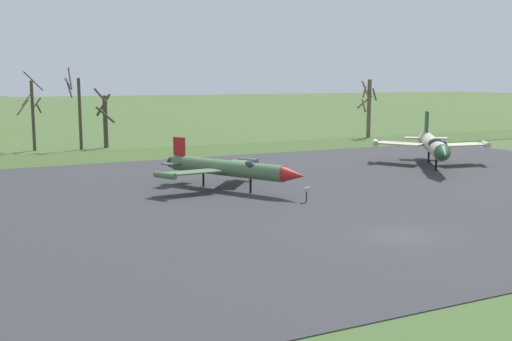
# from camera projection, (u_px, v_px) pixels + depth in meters

# --- Properties ---
(ground_plane) EXTENTS (600.00, 600.00, 0.00)m
(ground_plane) POSITION_uv_depth(u_px,v_px,m) (401.00, 236.00, 34.34)
(ground_plane) COLOR #425B2D
(asphalt_apron) EXTENTS (78.15, 46.74, 0.05)m
(asphalt_apron) POSITION_uv_depth(u_px,v_px,m) (281.00, 194.00, 46.76)
(asphalt_apron) COLOR #333335
(asphalt_apron) RESTS_ON ground
(grass_verge_strip) EXTENTS (138.15, 12.00, 0.06)m
(grass_verge_strip) POSITION_uv_depth(u_px,v_px,m) (162.00, 153.00, 72.78)
(grass_verge_strip) COLOR #3C5427
(grass_verge_strip) RESTS_ON ground
(jet_fighter_front_left) EXTENTS (12.53, 14.30, 5.27)m
(jet_fighter_front_left) POSITION_uv_depth(u_px,v_px,m) (433.00, 145.00, 60.93)
(jet_fighter_front_left) COLOR #B7B293
(jet_fighter_front_left) RESTS_ON ground
(jet_fighter_front_right) EXTENTS (10.42, 12.28, 3.95)m
(jet_fighter_front_right) POSITION_uv_depth(u_px,v_px,m) (230.00, 168.00, 48.14)
(jet_fighter_front_right) COLOR #4C6B47
(jet_fighter_front_right) RESTS_ON ground
(info_placard_front_right) EXTENTS (0.49, 0.31, 1.14)m
(info_placard_front_right) POSITION_uv_depth(u_px,v_px,m) (306.00, 193.00, 43.64)
(info_placard_front_right) COLOR black
(info_placard_front_right) RESTS_ON ground
(bare_tree_far_left) EXTENTS (3.15, 3.16, 9.67)m
(bare_tree_far_left) POSITION_uv_depth(u_px,v_px,m) (33.00, 113.00, 74.88)
(bare_tree_far_left) COLOR #42382D
(bare_tree_far_left) RESTS_ON ground
(bare_tree_left_of_center) EXTENTS (1.69, 2.66, 10.17)m
(bare_tree_left_of_center) POSITION_uv_depth(u_px,v_px,m) (78.00, 108.00, 75.79)
(bare_tree_left_of_center) COLOR #42382D
(bare_tree_left_of_center) RESTS_ON ground
(bare_tree_center) EXTENTS (2.42, 2.48, 7.61)m
(bare_tree_center) POSITION_uv_depth(u_px,v_px,m) (105.00, 118.00, 78.20)
(bare_tree_center) COLOR #42382D
(bare_tree_center) RESTS_ON ground
(bare_tree_right_of_center) EXTENTS (2.62, 2.70, 8.68)m
(bare_tree_right_of_center) POSITION_uv_depth(u_px,v_px,m) (368.00, 106.00, 91.30)
(bare_tree_right_of_center) COLOR brown
(bare_tree_right_of_center) RESTS_ON ground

